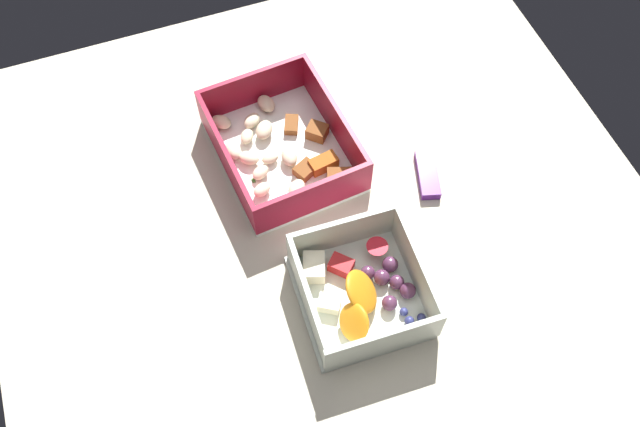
# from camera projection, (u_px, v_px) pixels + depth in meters

# --- Properties ---
(table_surface) EXTENTS (0.80, 0.80, 0.02)m
(table_surface) POSITION_uv_depth(u_px,v_px,m) (328.00, 232.00, 0.84)
(table_surface) COLOR beige
(table_surface) RESTS_ON ground
(pasta_container) EXTENTS (0.21, 0.17, 0.06)m
(pasta_container) POSITION_uv_depth(u_px,v_px,m) (282.00, 147.00, 0.87)
(pasta_container) COLOR white
(pasta_container) RESTS_ON table_surface
(fruit_bowl) EXTENTS (0.15, 0.14, 0.06)m
(fruit_bowl) POSITION_uv_depth(u_px,v_px,m) (362.00, 288.00, 0.77)
(fruit_bowl) COLOR silver
(fruit_bowl) RESTS_ON table_surface
(candy_bar) EXTENTS (0.07, 0.04, 0.01)m
(candy_bar) POSITION_uv_depth(u_px,v_px,m) (428.00, 174.00, 0.87)
(candy_bar) COLOR #51197A
(candy_bar) RESTS_ON table_surface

